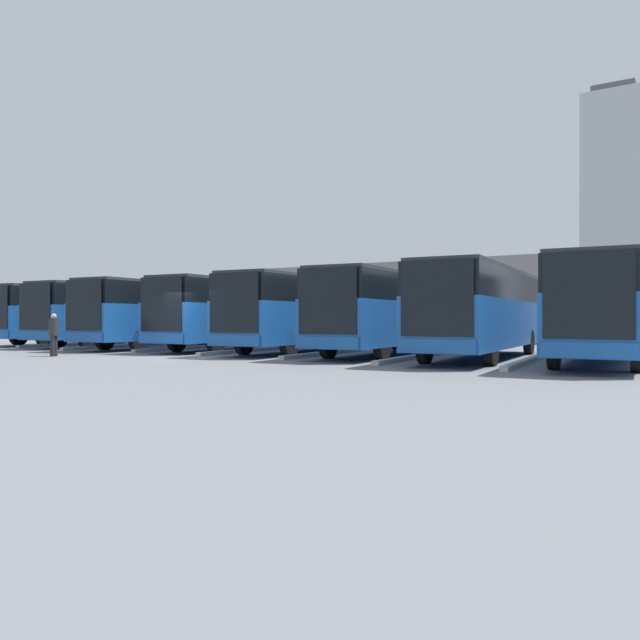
% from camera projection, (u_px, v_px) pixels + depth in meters
% --- Properties ---
extents(ground_plane, '(600.00, 600.00, 0.00)m').
position_uv_depth(ground_plane, '(176.00, 357.00, 23.67)').
color(ground_plane, slate).
extents(bus_0, '(3.49, 11.67, 3.26)m').
position_uv_depth(bus_0, '(602.00, 308.00, 20.41)').
color(bus_0, '#19519E').
rests_on(bus_0, ground_plane).
extents(curb_divider_0, '(0.91, 7.06, 0.15)m').
position_uv_depth(curb_divider_0, '(525.00, 362.00, 20.09)').
color(curb_divider_0, '#B2B2AD').
rests_on(curb_divider_0, ground_plane).
extents(bus_1, '(3.49, 11.67, 3.26)m').
position_uv_depth(bus_1, '(483.00, 309.00, 22.73)').
color(bus_1, '#19519E').
rests_on(bus_1, ground_plane).
extents(curb_divider_1, '(0.91, 7.06, 0.15)m').
position_uv_depth(curb_divider_1, '(412.00, 357.00, 22.40)').
color(curb_divider_1, '#B2B2AD').
rests_on(curb_divider_1, ground_plane).
extents(bus_2, '(3.49, 11.67, 3.26)m').
position_uv_depth(bus_2, '(390.00, 310.00, 25.40)').
color(bus_2, '#19519E').
rests_on(bus_2, ground_plane).
extents(curb_divider_2, '(0.91, 7.06, 0.15)m').
position_uv_depth(curb_divider_2, '(326.00, 353.00, 25.07)').
color(curb_divider_2, '#B2B2AD').
rests_on(curb_divider_2, ground_plane).
extents(bus_3, '(3.49, 11.67, 3.26)m').
position_uv_depth(bus_3, '(309.00, 311.00, 27.62)').
color(bus_3, '#19519E').
rests_on(bus_3, ground_plane).
extents(curb_divider_3, '(0.91, 7.06, 0.15)m').
position_uv_depth(curb_divider_3, '(249.00, 350.00, 27.30)').
color(curb_divider_3, '#B2B2AD').
rests_on(curb_divider_3, ground_plane).
extents(bus_4, '(3.49, 11.67, 3.26)m').
position_uv_depth(bus_4, '(243.00, 311.00, 30.02)').
color(bus_4, '#19519E').
rests_on(bus_4, ground_plane).
extents(curb_divider_4, '(0.91, 7.06, 0.15)m').
position_uv_depth(curb_divider_4, '(187.00, 348.00, 29.70)').
color(curb_divider_4, '#B2B2AD').
rests_on(curb_divider_4, ground_plane).
extents(bus_5, '(3.49, 11.67, 3.26)m').
position_uv_depth(bus_5, '(173.00, 312.00, 31.66)').
color(bus_5, '#19519E').
rests_on(bus_5, ground_plane).
extents(curb_divider_5, '(0.91, 7.06, 0.15)m').
position_uv_depth(curb_divider_5, '(120.00, 346.00, 31.34)').
color(curb_divider_5, '#B2B2AD').
rests_on(curb_divider_5, ground_plane).
extents(bus_6, '(3.49, 11.67, 3.26)m').
position_uv_depth(bus_6, '(125.00, 312.00, 34.12)').
color(bus_6, '#19519E').
rests_on(bus_6, ground_plane).
extents(curb_divider_6, '(0.91, 7.06, 0.15)m').
position_uv_depth(curb_divider_6, '(75.00, 344.00, 33.80)').
color(curb_divider_6, '#B2B2AD').
rests_on(curb_divider_6, ground_plane).
extents(bus_7, '(3.49, 11.67, 3.26)m').
position_uv_depth(bus_7, '(84.00, 313.00, 36.59)').
color(bus_7, '#19519E').
rests_on(bus_7, ground_plane).
extents(pedestrian, '(0.50, 0.50, 1.66)m').
position_uv_depth(pedestrian, '(54.00, 333.00, 24.17)').
color(pedestrian, black).
rests_on(pedestrian, ground_plane).
extents(station_building, '(25.18, 16.16, 5.27)m').
position_uv_depth(station_building, '(445.00, 303.00, 46.46)').
color(station_building, gray).
rests_on(station_building, ground_plane).
extents(office_tower, '(16.58, 16.58, 68.73)m').
position_uv_depth(office_tower, '(615.00, 208.00, 181.50)').
color(office_tower, '#ADB2B7').
rests_on(office_tower, ground_plane).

